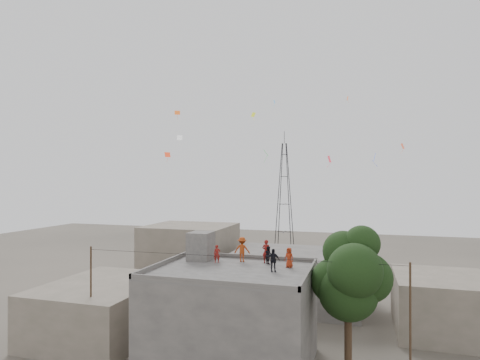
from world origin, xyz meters
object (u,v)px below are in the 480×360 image
at_px(transmission_tower, 284,198).
at_px(person_red_adult, 266,252).
at_px(stair_head_box, 201,246).
at_px(tree, 351,276).
at_px(person_dark_adult, 273,260).

height_order(transmission_tower, person_red_adult, transmission_tower).
bearing_deg(stair_head_box, transmission_tower, 91.23).
relative_size(tree, person_dark_adult, 6.29).
height_order(stair_head_box, person_red_adult, stair_head_box).
bearing_deg(person_dark_adult, tree, -16.41).
height_order(person_red_adult, person_dark_adult, person_red_adult).
xyz_separation_m(stair_head_box, person_red_adult, (4.85, 0.08, -0.18)).
bearing_deg(person_red_adult, stair_head_box, 9.10).
xyz_separation_m(stair_head_box, tree, (10.57, -2.00, -1.00)).
height_order(stair_head_box, tree, tree).
xyz_separation_m(stair_head_box, person_dark_adult, (5.85, -2.33, -0.28)).
bearing_deg(person_dark_adult, stair_head_box, 137.96).
xyz_separation_m(tree, person_dark_adult, (-4.72, -0.32, 0.72)).
relative_size(stair_head_box, person_dark_adult, 1.38).
height_order(tree, person_red_adult, tree).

